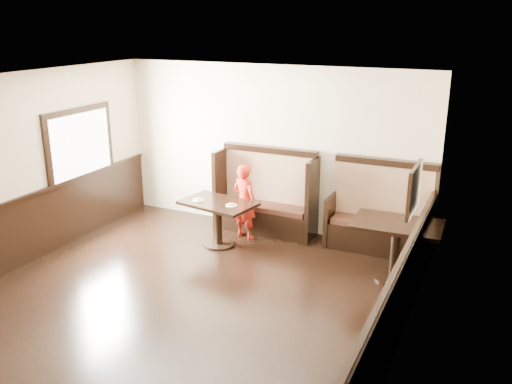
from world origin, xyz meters
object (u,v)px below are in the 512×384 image
Objects in this scene: table_neighbor at (396,237)px; child at (245,201)px; booth_neighbor at (380,221)px; booth_main at (266,201)px; table_main at (218,212)px.

child is (-2.56, 0.48, 0.00)m from table_neighbor.
booth_neighbor is at bearing 113.04° from table_neighbor.
table_neighbor is (0.41, -0.92, 0.15)m from booth_neighbor.
table_main is (-0.43, -0.92, 0.04)m from booth_main.
table_neighbor is at bearing -175.40° from child.
booth_neighbor is at bearing -153.22° from child.
child reaches higher than table_main.
booth_main is at bearing 179.95° from booth_neighbor.
booth_main is 0.50m from child.
child is at bearing -113.70° from booth_main.
booth_neighbor is 2.20m from child.
table_neighbor is (2.80, -0.00, 0.06)m from table_main.
booth_main is 1.95m from booth_neighbor.
table_main is 1.00× the size of child.
booth_neighbor reaches higher than table_main.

